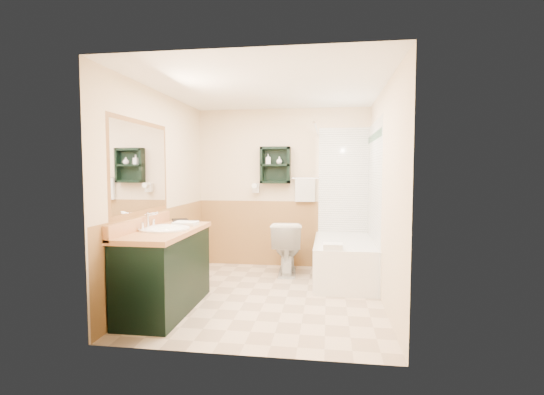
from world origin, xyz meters
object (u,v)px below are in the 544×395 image
Objects in this scene: toilet at (287,248)px; bathtub at (345,260)px; wall_shelf at (275,165)px; soap_bottle_a at (268,162)px; soap_bottle_b at (279,161)px; vanity at (165,270)px; vanity_book at (172,211)px; hair_dryer at (256,188)px.

bathtub is at bearing 161.14° from toilet.
soap_bottle_a is at bearing -177.31° from wall_shelf.
soap_bottle_b is (0.17, 0.00, 0.01)m from soap_bottle_a.
vanity_book reaches higher than vanity.
toilet is at bearing 12.60° from vanity_book.
toilet is 3.05× the size of vanity_book.
vanity_book is 1.80m from soap_bottle_a.
bathtub is 1.75m from soap_bottle_b.
vanity is at bearing -106.28° from hair_dryer.
hair_dryer is 0.45m from soap_bottle_a.
soap_bottle_a is at bearing -52.80° from toilet.
bathtub is at bearing -27.21° from soap_bottle_a.
wall_shelf is 3.61× the size of soap_bottle_a.
soap_bottle_a is (-0.32, 0.37, 1.23)m from toilet.
bathtub is 9.84× the size of soap_bottle_a.
hair_dryer is 1.57× the size of soap_bottle_a.
wall_shelf is 2.29× the size of hair_dryer.
vanity is (-0.89, -2.01, -1.12)m from wall_shelf.
bathtub is 13.32× the size of soap_bottle_b.
wall_shelf is 1.74m from bathtub.
vanity reaches higher than bathtub.
hair_dryer is 0.18× the size of vanity.
vanity is at bearing -101.21° from vanity_book.
wall_shelf is 1.85m from vanity_book.
toilet is at bearing -67.44° from soap_bottle_b.
vanity is 11.98× the size of soap_bottle_b.
wall_shelf is 0.12m from soap_bottle_a.
vanity_book is at bearing 105.13° from vanity.
soap_bottle_a reaches higher than bathtub.
wall_shelf is at bearing 175.43° from soap_bottle_b.
soap_bottle_a is (0.95, 1.40, 0.62)m from vanity_book.
soap_bottle_a reaches higher than vanity.
vanity_book is at bearing -128.78° from soap_bottle_b.
soap_bottle_b is at bearing 24.88° from vanity_book.
soap_bottle_a is 1.35× the size of soap_bottle_b.
soap_bottle_b is at bearing 148.86° from bathtub.
soap_bottle_a is (0.19, -0.03, 0.40)m from hair_dryer.
vanity_book is at bearing 34.93° from toilet.
toilet is 6.74× the size of soap_bottle_b.
vanity is at bearing -115.50° from soap_bottle_b.
soap_bottle_a is at bearing 29.35° from vanity_book.
wall_shelf reaches higher than hair_dryer.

